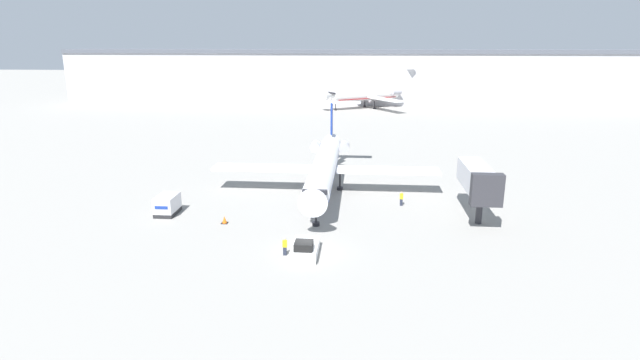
{
  "coord_description": "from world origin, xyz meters",
  "views": [
    {
      "loc": [
        4.64,
        -42.68,
        19.06
      ],
      "look_at": [
        0.0,
        12.63,
        3.65
      ],
      "focal_mm": 28.0,
      "sensor_mm": 36.0,
      "label": 1
    }
  ],
  "objects_px": {
    "worker_by_wing": "(401,198)",
    "worker_near_tug": "(285,246)",
    "luggage_cart": "(167,205)",
    "airplane_main": "(325,165)",
    "jet_bridge": "(478,180)",
    "airplane_parked_far_left": "(367,93)",
    "pushback_tug": "(305,249)",
    "traffic_cone_left": "(224,220)"
  },
  "relations": [
    {
      "from": "pushback_tug",
      "to": "jet_bridge",
      "type": "bearing_deg",
      "value": 33.07
    },
    {
      "from": "traffic_cone_left",
      "to": "pushback_tug",
      "type": "bearing_deg",
      "value": -38.15
    },
    {
      "from": "luggage_cart",
      "to": "traffic_cone_left",
      "type": "distance_m",
      "value": 7.73
    },
    {
      "from": "worker_by_wing",
      "to": "jet_bridge",
      "type": "xyz_separation_m",
      "value": [
        7.92,
        -3.7,
        3.52
      ]
    },
    {
      "from": "worker_by_wing",
      "to": "worker_near_tug",
      "type": "bearing_deg",
      "value": -127.17
    },
    {
      "from": "worker_near_tug",
      "to": "pushback_tug",
      "type": "bearing_deg",
      "value": 6.68
    },
    {
      "from": "worker_near_tug",
      "to": "traffic_cone_left",
      "type": "height_order",
      "value": "worker_near_tug"
    },
    {
      "from": "luggage_cart",
      "to": "worker_by_wing",
      "type": "xyz_separation_m",
      "value": [
        26.92,
        5.3,
        -0.18
      ]
    },
    {
      "from": "pushback_tug",
      "to": "airplane_parked_far_left",
      "type": "distance_m",
      "value": 107.57
    },
    {
      "from": "pushback_tug",
      "to": "luggage_cart",
      "type": "distance_m",
      "value": 19.73
    },
    {
      "from": "airplane_parked_far_left",
      "to": "jet_bridge",
      "type": "relative_size",
      "value": 2.79
    },
    {
      "from": "airplane_parked_far_left",
      "to": "luggage_cart",
      "type": "bearing_deg",
      "value": -103.56
    },
    {
      "from": "worker_near_tug",
      "to": "jet_bridge",
      "type": "bearing_deg",
      "value": 31.01
    },
    {
      "from": "airplane_main",
      "to": "luggage_cart",
      "type": "height_order",
      "value": "airplane_main"
    },
    {
      "from": "airplane_main",
      "to": "pushback_tug",
      "type": "distance_m",
      "value": 20.52
    },
    {
      "from": "luggage_cart",
      "to": "airplane_parked_far_left",
      "type": "distance_m",
      "value": 100.12
    },
    {
      "from": "pushback_tug",
      "to": "worker_near_tug",
      "type": "xyz_separation_m",
      "value": [
        -1.85,
        -0.22,
        0.28
      ]
    },
    {
      "from": "jet_bridge",
      "to": "worker_by_wing",
      "type": "bearing_deg",
      "value": 154.95
    },
    {
      "from": "jet_bridge",
      "to": "airplane_parked_far_left",
      "type": "bearing_deg",
      "value": 96.78
    },
    {
      "from": "worker_near_tug",
      "to": "airplane_parked_far_left",
      "type": "bearing_deg",
      "value": 85.57
    },
    {
      "from": "pushback_tug",
      "to": "traffic_cone_left",
      "type": "bearing_deg",
      "value": 141.85
    },
    {
      "from": "airplane_main",
      "to": "pushback_tug",
      "type": "bearing_deg",
      "value": -90.91
    },
    {
      "from": "airplane_main",
      "to": "worker_by_wing",
      "type": "height_order",
      "value": "airplane_main"
    },
    {
      "from": "worker_near_tug",
      "to": "luggage_cart",
      "type": "bearing_deg",
      "value": 145.9
    },
    {
      "from": "luggage_cart",
      "to": "traffic_cone_left",
      "type": "bearing_deg",
      "value": -18.4
    },
    {
      "from": "worker_near_tug",
      "to": "jet_bridge",
      "type": "xyz_separation_m",
      "value": [
        19.71,
        11.85,
        3.55
      ]
    },
    {
      "from": "airplane_parked_far_left",
      "to": "pushback_tug",
      "type": "bearing_deg",
      "value": -93.46
    },
    {
      "from": "worker_by_wing",
      "to": "airplane_parked_far_left",
      "type": "xyz_separation_m",
      "value": [
        -3.46,
        91.97,
        3.38
      ]
    },
    {
      "from": "airplane_parked_far_left",
      "to": "traffic_cone_left",
      "type": "bearing_deg",
      "value": -99.21
    },
    {
      "from": "worker_near_tug",
      "to": "worker_by_wing",
      "type": "relative_size",
      "value": 0.97
    },
    {
      "from": "airplane_main",
      "to": "jet_bridge",
      "type": "distance_m",
      "value": 19.58
    },
    {
      "from": "jet_bridge",
      "to": "traffic_cone_left",
      "type": "bearing_deg",
      "value": -171.68
    },
    {
      "from": "airplane_main",
      "to": "jet_bridge",
      "type": "relative_size",
      "value": 3.1
    },
    {
      "from": "luggage_cart",
      "to": "jet_bridge",
      "type": "distance_m",
      "value": 35.03
    },
    {
      "from": "pushback_tug",
      "to": "worker_near_tug",
      "type": "height_order",
      "value": "worker_near_tug"
    },
    {
      "from": "pushback_tug",
      "to": "worker_near_tug",
      "type": "bearing_deg",
      "value": -173.32
    },
    {
      "from": "traffic_cone_left",
      "to": "jet_bridge",
      "type": "xyz_separation_m",
      "value": [
        27.54,
        4.03,
        4.05
      ]
    },
    {
      "from": "worker_by_wing",
      "to": "traffic_cone_left",
      "type": "relative_size",
      "value": 2.18
    },
    {
      "from": "worker_by_wing",
      "to": "pushback_tug",
      "type": "bearing_deg",
      "value": -122.96
    },
    {
      "from": "worker_near_tug",
      "to": "traffic_cone_left",
      "type": "distance_m",
      "value": 11.08
    },
    {
      "from": "worker_by_wing",
      "to": "traffic_cone_left",
      "type": "height_order",
      "value": "worker_by_wing"
    },
    {
      "from": "worker_near_tug",
      "to": "traffic_cone_left",
      "type": "bearing_deg",
      "value": 135.05
    }
  ]
}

